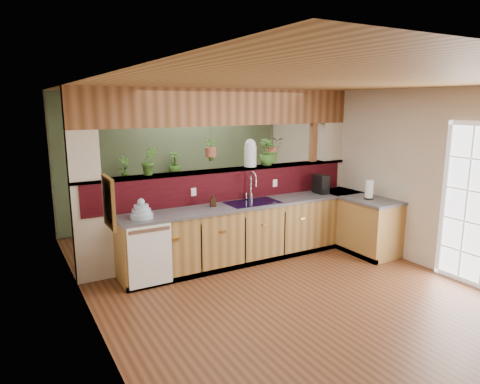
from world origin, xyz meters
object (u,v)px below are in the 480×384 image
paper_towel (369,190)px  shelving_console (152,204)px  faucet (252,185)px  glass_jar (250,153)px  dish_stack (141,212)px  coffee_maker (321,185)px  soap_dispenser (213,200)px

paper_towel → shelving_console: (-2.57, 2.98, -0.55)m
faucet → glass_jar: glass_jar is taller
dish_stack → coffee_maker: size_ratio=0.97×
dish_stack → soap_dispenser: 1.11m
coffee_maker → soap_dispenser: bearing=-179.1°
coffee_maker → dish_stack: bearing=-176.4°
shelving_console → faucet: bearing=-52.4°
coffee_maker → shelving_console: coffee_maker is taller
dish_stack → faucet: bearing=6.6°
faucet → paper_towel: bearing=-27.7°
soap_dispenser → coffee_maker: 1.99m
faucet → soap_dispenser: bearing=-172.5°
soap_dispenser → paper_towel: 2.48m
paper_towel → dish_stack: bearing=169.4°
coffee_maker → glass_jar: 1.35m
coffee_maker → paper_towel: 0.80m
glass_jar → shelving_console: bearing=118.4°
paper_towel → shelving_console: size_ratio=0.20×
soap_dispenser → paper_towel: bearing=-17.9°
faucet → coffee_maker: bearing=-7.0°
faucet → shelving_console: 2.40m
faucet → paper_towel: size_ratio=1.41×
dish_stack → coffee_maker: bearing=1.0°
coffee_maker → shelving_console: (-2.19, 2.27, -0.54)m
faucet → soap_dispenser: (-0.72, -0.10, -0.15)m
glass_jar → shelving_console: size_ratio=0.28×
soap_dispenser → coffee_maker: coffee_maker is taller
dish_stack → glass_jar: bearing=12.6°
dish_stack → soap_dispenser: dish_stack is taller
paper_towel → glass_jar: bearing=145.0°
faucet → shelving_console: size_ratio=0.28×
faucet → shelving_console: (-0.93, 2.12, -0.64)m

